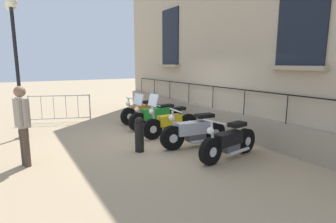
{
  "coord_description": "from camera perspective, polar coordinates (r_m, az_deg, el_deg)",
  "views": [
    {
      "loc": [
        3.82,
        6.82,
        2.23
      ],
      "look_at": [
        -0.22,
        0.0,
        0.8
      ],
      "focal_mm": 28.67,
      "sensor_mm": 36.0,
      "label": 1
    }
  ],
  "objects": [
    {
      "name": "motorcycle_yellow",
      "position": [
        8.25,
        0.51,
        -2.41
      ],
      "size": [
        1.98,
        0.55,
        1.35
      ],
      "color": "black",
      "rests_on": "ground_plane"
    },
    {
      "name": "ground_plane",
      "position": [
        8.13,
        -1.34,
        -5.7
      ],
      "size": [
        60.0,
        60.0,
        0.0
      ],
      "primitive_type": "plane",
      "color": "tan"
    },
    {
      "name": "motorcycle_green",
      "position": [
        9.26,
        -2.49,
        -0.99
      ],
      "size": [
        2.13,
        0.66,
        1.25
      ],
      "color": "black",
      "rests_on": "ground_plane"
    },
    {
      "name": "building_facade",
      "position": [
        9.39,
        12.14,
        21.57
      ],
      "size": [
        0.82,
        13.17,
        8.46
      ],
      "color": "tan",
      "rests_on": "ground_plane"
    },
    {
      "name": "motorcycle_silver",
      "position": [
        7.25,
        5.51,
        -4.32
      ],
      "size": [
        1.95,
        0.65,
        1.05
      ],
      "color": "black",
      "rests_on": "ground_plane"
    },
    {
      "name": "pedestrian_standing",
      "position": [
        6.57,
        -28.53,
        -1.81
      ],
      "size": [
        0.31,
        0.51,
        1.76
      ],
      "color": "#47382D",
      "rests_on": "ground_plane"
    },
    {
      "name": "motorcycle_black",
      "position": [
        6.52,
        12.85,
        -6.44
      ],
      "size": [
        1.93,
        0.62,
        0.98
      ],
      "color": "black",
      "rests_on": "ground_plane"
    },
    {
      "name": "lamppost",
      "position": [
        9.09,
        -29.72,
        11.6
      ],
      "size": [
        0.31,
        1.01,
        4.04
      ],
      "color": "black",
      "rests_on": "ground_plane"
    },
    {
      "name": "bollard",
      "position": [
        6.86,
        -6.11,
        -4.85
      ],
      "size": [
        0.23,
        0.23,
        0.9
      ],
      "color": "black",
      "rests_on": "ground_plane"
    },
    {
      "name": "motorcycle_orange",
      "position": [
        10.22,
        -5.37,
        -0.13
      ],
      "size": [
        1.94,
        0.65,
        0.99
      ],
      "color": "black",
      "rests_on": "ground_plane"
    },
    {
      "name": "crowd_barrier",
      "position": [
        10.98,
        -21.99,
        0.76
      ],
      "size": [
        2.12,
        0.78,
        1.05
      ],
      "color": "#B7B7BF",
      "rests_on": "ground_plane"
    }
  ]
}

